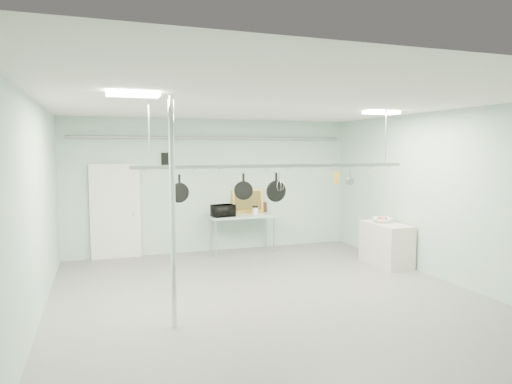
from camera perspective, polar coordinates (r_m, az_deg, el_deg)
name	(u,v)px	position (r m, az deg, el deg)	size (l,w,h in m)	color
floor	(273,301)	(7.68, 2.11, -13.43)	(8.00, 8.00, 0.00)	gray
ceiling	(273,104)	(7.31, 2.19, 10.97)	(7.00, 8.00, 0.02)	silver
back_wall	(214,186)	(11.12, -5.32, 0.81)	(7.00, 0.02, 3.20)	#9DBDB4
right_wall	(448,197)	(9.18, 22.90, -0.54)	(0.02, 8.00, 3.20)	#9DBDB4
door	(116,212)	(10.82, -17.15, -2.46)	(1.10, 0.10, 2.20)	silver
wall_vent	(168,159)	(10.86, -10.98, 4.06)	(0.30, 0.04, 0.30)	black
conduit_pipe	(214,138)	(11.01, -5.25, 6.75)	(0.07, 0.07, 6.60)	gray
chrome_pole	(173,214)	(6.31, -10.37, -2.68)	(0.08, 0.08, 3.20)	silver
prep_table	(242,218)	(11.00, -1.75, -3.25)	(1.60, 0.70, 0.91)	#9FBCAB
side_cabinet	(386,244)	(10.22, 15.96, -6.29)	(0.60, 1.20, 0.90)	beige
pot_rack	(278,164)	(7.63, 2.75, 3.51)	(4.80, 0.06, 1.00)	#B7B7BC
light_panel_left	(133,94)	(6.04, -15.12, 11.71)	(0.65, 0.30, 0.05)	white
light_panel_right	(381,113)	(8.96, 15.39, 9.55)	(0.65, 0.30, 0.05)	white
microwave	(223,211)	(10.72, -4.13, -2.34)	(0.51, 0.34, 0.28)	black
coffee_canister	(255,211)	(10.99, -0.09, -2.40)	(0.13, 0.13, 0.18)	white
painting_large	(248,201)	(11.31, -1.03, -1.16)	(0.78, 0.05, 0.58)	gold
painting_small	(261,207)	(11.44, 0.66, -1.92)	(0.30, 0.04, 0.25)	#381A13
fruit_bowl	(382,220)	(10.26, 15.51, -3.40)	(0.41, 0.41, 0.10)	white
skillet_left	(179,188)	(7.21, -9.55, 0.46)	(0.31, 0.06, 0.43)	black
skillet_mid	(243,186)	(7.45, -1.58, 0.69)	(0.31, 0.06, 0.43)	black
skillet_right	(276,187)	(7.64, 2.53, 0.60)	(0.36, 0.06, 0.49)	black
whisk	(279,181)	(7.66, 2.91, 1.33)	(0.17, 0.17, 0.29)	#B4B4B9
grater	(336,178)	(8.12, 10.01, 1.74)	(0.09, 0.02, 0.22)	yellow
saucepan	(350,178)	(8.26, 11.65, 1.74)	(0.12, 0.08, 0.23)	#ABABB0
fruit_cluster	(382,218)	(10.25, 15.52, -3.18)	(0.24, 0.24, 0.09)	#A3280F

